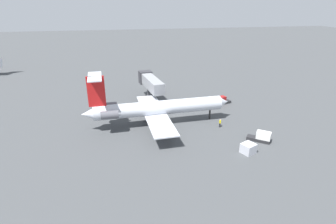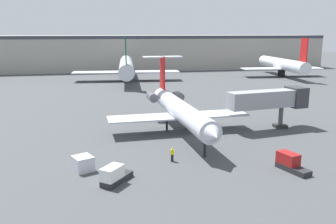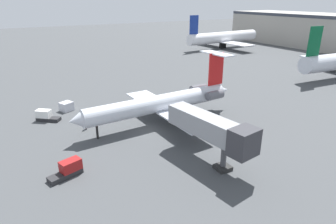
{
  "view_description": "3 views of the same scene",
  "coord_description": "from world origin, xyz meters",
  "px_view_note": "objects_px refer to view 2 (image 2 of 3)",
  "views": [
    {
      "loc": [
        -49.96,
        11.36,
        23.17
      ],
      "look_at": [
        0.0,
        1.07,
        2.04
      ],
      "focal_mm": 28.62,
      "sensor_mm": 36.0,
      "label": 1
    },
    {
      "loc": [
        -13.53,
        -47.54,
        14.89
      ],
      "look_at": [
        -2.83,
        3.8,
        3.21
      ],
      "focal_mm": 38.34,
      "sensor_mm": 36.0,
      "label": 2
    },
    {
      "loc": [
        39.0,
        -18.33,
        19.76
      ],
      "look_at": [
        1.25,
        3.3,
        2.78
      ],
      "focal_mm": 31.27,
      "sensor_mm": 36.0,
      "label": 3
    }
  ],
  "objects_px": {
    "baggage_tug_trailing": "(290,163)",
    "baggage_tug_lead": "(114,176)",
    "regional_jet": "(179,109)",
    "ground_crew_marshaller": "(172,154)",
    "cargo_container_uld": "(83,164)",
    "parked_airliner_west_mid": "(126,67)",
    "parked_airliner_centre": "(282,64)",
    "jet_bridge": "(273,99)"
  },
  "relations": [
    {
      "from": "baggage_tug_trailing",
      "to": "baggage_tug_lead",
      "type": "bearing_deg",
      "value": 178.96
    },
    {
      "from": "regional_jet",
      "to": "ground_crew_marshaller",
      "type": "bearing_deg",
      "value": -106.92
    },
    {
      "from": "cargo_container_uld",
      "to": "parked_airliner_west_mid",
      "type": "bearing_deg",
      "value": 81.03
    },
    {
      "from": "baggage_tug_lead",
      "to": "parked_airliner_west_mid",
      "type": "height_order",
      "value": "parked_airliner_west_mid"
    },
    {
      "from": "parked_airliner_west_mid",
      "to": "baggage_tug_lead",
      "type": "bearing_deg",
      "value": -96.21
    },
    {
      "from": "ground_crew_marshaller",
      "to": "cargo_container_uld",
      "type": "relative_size",
      "value": 0.62
    },
    {
      "from": "cargo_container_uld",
      "to": "ground_crew_marshaller",
      "type": "bearing_deg",
      "value": 4.73
    },
    {
      "from": "cargo_container_uld",
      "to": "parked_airliner_centre",
      "type": "bearing_deg",
      "value": 48.79
    },
    {
      "from": "jet_bridge",
      "to": "cargo_container_uld",
      "type": "height_order",
      "value": "jet_bridge"
    },
    {
      "from": "regional_jet",
      "to": "baggage_tug_trailing",
      "type": "height_order",
      "value": "regional_jet"
    },
    {
      "from": "regional_jet",
      "to": "parked_airliner_west_mid",
      "type": "height_order",
      "value": "parked_airliner_west_mid"
    },
    {
      "from": "baggage_tug_lead",
      "to": "cargo_container_uld",
      "type": "height_order",
      "value": "baggage_tug_lead"
    },
    {
      "from": "baggage_tug_trailing",
      "to": "parked_airliner_west_mid",
      "type": "bearing_deg",
      "value": 97.83
    },
    {
      "from": "jet_bridge",
      "to": "baggage_tug_trailing",
      "type": "height_order",
      "value": "jet_bridge"
    },
    {
      "from": "cargo_container_uld",
      "to": "parked_airliner_centre",
      "type": "xyz_separation_m",
      "value": [
        64.74,
        73.91,
        3.36
      ]
    },
    {
      "from": "ground_crew_marshaller",
      "to": "baggage_tug_lead",
      "type": "distance_m",
      "value": 8.63
    },
    {
      "from": "baggage_tug_trailing",
      "to": "parked_airliner_centre",
      "type": "bearing_deg",
      "value": 61.61
    },
    {
      "from": "ground_crew_marshaller",
      "to": "baggage_tug_trailing",
      "type": "distance_m",
      "value": 13.27
    },
    {
      "from": "jet_bridge",
      "to": "baggage_tug_lead",
      "type": "relative_size",
      "value": 3.36
    },
    {
      "from": "ground_crew_marshaller",
      "to": "cargo_container_uld",
      "type": "bearing_deg",
      "value": -175.27
    },
    {
      "from": "baggage_tug_trailing",
      "to": "parked_airliner_centre",
      "type": "relative_size",
      "value": 0.13
    },
    {
      "from": "parked_airliner_centre",
      "to": "jet_bridge",
      "type": "bearing_deg",
      "value": -120.23
    },
    {
      "from": "regional_jet",
      "to": "parked_airliner_centre",
      "type": "distance_m",
      "value": 79.17
    },
    {
      "from": "baggage_tug_trailing",
      "to": "cargo_container_uld",
      "type": "height_order",
      "value": "baggage_tug_trailing"
    },
    {
      "from": "ground_crew_marshaller",
      "to": "regional_jet",
      "type": "bearing_deg",
      "value": 73.08
    },
    {
      "from": "ground_crew_marshaller",
      "to": "parked_airliner_west_mid",
      "type": "xyz_separation_m",
      "value": [
        1.41,
        72.83,
        3.58
      ]
    },
    {
      "from": "jet_bridge",
      "to": "regional_jet",
      "type": "bearing_deg",
      "value": 175.83
    },
    {
      "from": "parked_airliner_west_mid",
      "to": "parked_airliner_centre",
      "type": "height_order",
      "value": "parked_airliner_west_mid"
    },
    {
      "from": "baggage_tug_lead",
      "to": "cargo_container_uld",
      "type": "distance_m",
      "value": 5.2
    },
    {
      "from": "cargo_container_uld",
      "to": "baggage_tug_lead",
      "type": "bearing_deg",
      "value": -52.54
    },
    {
      "from": "regional_jet",
      "to": "baggage_tug_trailing",
      "type": "bearing_deg",
      "value": -64.53
    },
    {
      "from": "jet_bridge",
      "to": "baggage_tug_lead",
      "type": "distance_m",
      "value": 30.52
    },
    {
      "from": "baggage_tug_trailing",
      "to": "regional_jet",
      "type": "bearing_deg",
      "value": 115.47
    },
    {
      "from": "baggage_tug_trailing",
      "to": "cargo_container_uld",
      "type": "xyz_separation_m",
      "value": [
        -22.37,
        4.47,
        -0.01
      ]
    },
    {
      "from": "parked_airliner_west_mid",
      "to": "regional_jet",
      "type": "bearing_deg",
      "value": -87.78
    },
    {
      "from": "regional_jet",
      "to": "ground_crew_marshaller",
      "type": "xyz_separation_m",
      "value": [
        -3.75,
        -12.33,
        -2.8
      ]
    },
    {
      "from": "jet_bridge",
      "to": "baggage_tug_trailing",
      "type": "bearing_deg",
      "value": -110.97
    },
    {
      "from": "baggage_tug_lead",
      "to": "parked_airliner_centre",
      "type": "relative_size",
      "value": 0.12
    },
    {
      "from": "regional_jet",
      "to": "parked_airliner_west_mid",
      "type": "xyz_separation_m",
      "value": [
        -2.34,
        60.51,
        0.79
      ]
    },
    {
      "from": "regional_jet",
      "to": "baggage_tug_lead",
      "type": "bearing_deg",
      "value": -121.99
    },
    {
      "from": "parked_airliner_west_mid",
      "to": "parked_airliner_centre",
      "type": "xyz_separation_m",
      "value": [
        53.11,
        0.23,
        -0.25
      ]
    },
    {
      "from": "baggage_tug_lead",
      "to": "baggage_tug_trailing",
      "type": "relative_size",
      "value": 0.94
    }
  ]
}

